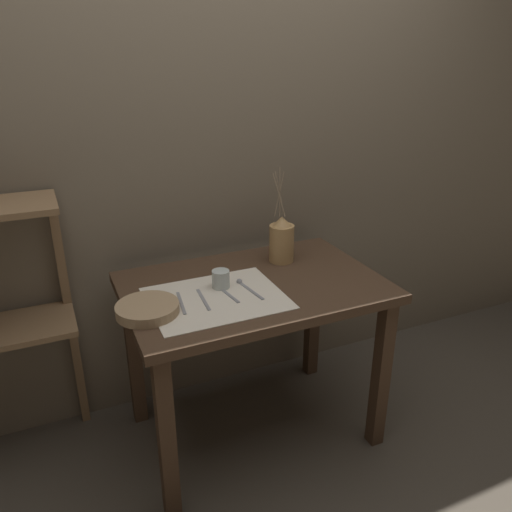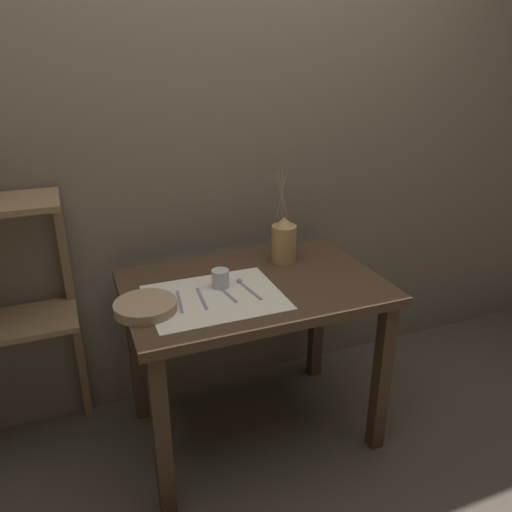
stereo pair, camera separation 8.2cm
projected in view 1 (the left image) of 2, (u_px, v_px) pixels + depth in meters
ground_plane at (254, 428)px, 2.37m from camera, size 12.00×12.00×0.00m
stone_wall_back at (213, 159)px, 2.30m from camera, size 7.00×0.06×2.40m
wooden_table at (253, 308)px, 2.12m from camera, size 1.07×0.71×0.77m
wooden_shelf_unit at (3, 289)px, 1.97m from camera, size 0.49×0.30×1.15m
linen_cloth at (216, 298)px, 1.95m from camera, size 0.52×0.41×0.00m
pitcher_with_flowers at (282, 240)px, 2.26m from camera, size 0.11×0.11×0.43m
wooden_bowl at (147, 309)px, 1.83m from camera, size 0.23×0.23×0.04m
glass_tumbler_near at (221, 279)px, 2.02m from camera, size 0.07×0.07×0.07m
knife_center at (181, 303)px, 1.90m from camera, size 0.04×0.18×0.00m
fork_outer at (203, 299)px, 1.93m from camera, size 0.03×0.18×0.00m
fork_inner at (227, 293)px, 1.98m from camera, size 0.04×0.18×0.00m
spoon_outer at (244, 285)px, 2.05m from camera, size 0.04×0.19×0.02m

